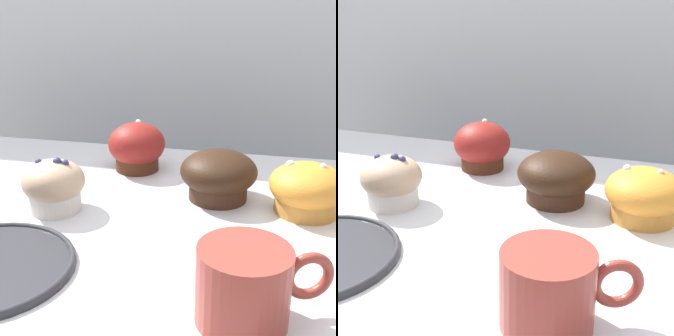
# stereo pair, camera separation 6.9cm
# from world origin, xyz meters

# --- Properties ---
(wall_back) EXTENTS (3.20, 0.10, 1.80)m
(wall_back) POSITION_xyz_m (0.00, 0.60, 0.90)
(wall_back) COLOR silver
(wall_back) RESTS_ON ground
(muffin_back_left) EXTENTS (0.11, 0.11, 0.07)m
(muffin_back_left) POSITION_xyz_m (0.11, 0.10, 0.93)
(muffin_back_left) COLOR #3D2518
(muffin_back_left) RESTS_ON display_counter
(muffin_back_right) EXTENTS (0.10, 0.10, 0.08)m
(muffin_back_right) POSITION_xyz_m (-0.05, 0.19, 0.94)
(muffin_back_right) COLOR #4A2414
(muffin_back_right) RESTS_ON display_counter
(muffin_front_left) EXTENTS (0.09, 0.09, 0.08)m
(muffin_front_left) POSITION_xyz_m (-0.11, 0.01, 0.93)
(muffin_front_left) COLOR silver
(muffin_front_left) RESTS_ON display_counter
(muffin_back_center) EXTENTS (0.11, 0.11, 0.07)m
(muffin_back_center) POSITION_xyz_m (0.23, 0.08, 0.93)
(muffin_back_center) COLOR #C88436
(muffin_back_center) RESTS_ON display_counter
(coffee_cup) EXTENTS (0.13, 0.09, 0.08)m
(coffee_cup) POSITION_xyz_m (0.16, -0.17, 0.94)
(coffee_cup) COLOR #99382D
(coffee_cup) RESTS_ON display_counter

